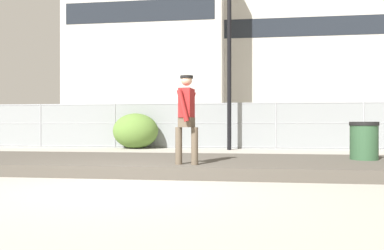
{
  "coord_description": "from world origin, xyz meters",
  "views": [
    {
      "loc": [
        1.83,
        -5.47,
        0.98
      ],
      "look_at": [
        0.39,
        5.9,
        0.95
      ],
      "focal_mm": 34.24,
      "sensor_mm": 36.0,
      "label": 1
    }
  ],
  "objects_px": {
    "street_lamp": "(229,36)",
    "shrub_left": "(136,131)",
    "skater": "(187,117)",
    "trash_bin": "(364,146)",
    "parked_car_mid": "(214,127)",
    "parked_car_near": "(99,127)",
    "skateboard": "(187,174)"
  },
  "relations": [
    {
      "from": "parked_car_near",
      "to": "parked_car_mid",
      "type": "distance_m",
      "value": 5.8
    },
    {
      "from": "skater",
      "to": "street_lamp",
      "type": "distance_m",
      "value": 7.98
    },
    {
      "from": "parked_car_near",
      "to": "shrub_left",
      "type": "distance_m",
      "value": 4.35
    },
    {
      "from": "skater",
      "to": "parked_car_near",
      "type": "bearing_deg",
      "value": 118.75
    },
    {
      "from": "skater",
      "to": "trash_bin",
      "type": "xyz_separation_m",
      "value": [
        3.6,
        1.41,
        -0.6
      ]
    },
    {
      "from": "skater",
      "to": "trash_bin",
      "type": "relative_size",
      "value": 1.78
    },
    {
      "from": "parked_car_mid",
      "to": "trash_bin",
      "type": "distance_m",
      "value": 10.26
    },
    {
      "from": "parked_car_near",
      "to": "shrub_left",
      "type": "relative_size",
      "value": 2.43
    },
    {
      "from": "street_lamp",
      "to": "parked_car_mid",
      "type": "xyz_separation_m",
      "value": [
        -0.8,
        3.67,
        -3.51
      ]
    },
    {
      "from": "shrub_left",
      "to": "trash_bin",
      "type": "xyz_separation_m",
      "value": [
        6.76,
        -6.2,
        -0.19
      ]
    },
    {
      "from": "skater",
      "to": "shrub_left",
      "type": "relative_size",
      "value": 1.0
    },
    {
      "from": "shrub_left",
      "to": "skateboard",
      "type": "bearing_deg",
      "value": -67.44
    },
    {
      "from": "skateboard",
      "to": "street_lamp",
      "type": "bearing_deg",
      "value": 85.21
    },
    {
      "from": "street_lamp",
      "to": "parked_car_mid",
      "type": "bearing_deg",
      "value": 102.34
    },
    {
      "from": "street_lamp",
      "to": "trash_bin",
      "type": "distance_m",
      "value": 7.61
    },
    {
      "from": "street_lamp",
      "to": "shrub_left",
      "type": "distance_m",
      "value": 5.25
    },
    {
      "from": "parked_car_near",
      "to": "trash_bin",
      "type": "bearing_deg",
      "value": -44.74
    },
    {
      "from": "parked_car_near",
      "to": "shrub_left",
      "type": "xyz_separation_m",
      "value": [
        2.83,
        -3.3,
        -0.13
      ]
    },
    {
      "from": "skater",
      "to": "shrub_left",
      "type": "distance_m",
      "value": 8.26
    },
    {
      "from": "parked_car_mid",
      "to": "trash_bin",
      "type": "relative_size",
      "value": 4.4
    },
    {
      "from": "street_lamp",
      "to": "parked_car_mid",
      "type": "relative_size",
      "value": 1.55
    },
    {
      "from": "skater",
      "to": "trash_bin",
      "type": "height_order",
      "value": "skater"
    },
    {
      "from": "parked_car_near",
      "to": "parked_car_mid",
      "type": "xyz_separation_m",
      "value": [
        5.8,
        0.03,
        0.0
      ]
    },
    {
      "from": "street_lamp",
      "to": "shrub_left",
      "type": "relative_size",
      "value": 3.82
    },
    {
      "from": "skateboard",
      "to": "street_lamp",
      "type": "distance_m",
      "value": 8.47
    },
    {
      "from": "parked_car_mid",
      "to": "skateboard",
      "type": "bearing_deg",
      "value": -88.99
    },
    {
      "from": "skateboard",
      "to": "shrub_left",
      "type": "distance_m",
      "value": 8.27
    },
    {
      "from": "parked_car_near",
      "to": "parked_car_mid",
      "type": "bearing_deg",
      "value": 0.25
    },
    {
      "from": "skateboard",
      "to": "parked_car_mid",
      "type": "distance_m",
      "value": 10.97
    },
    {
      "from": "trash_bin",
      "to": "skateboard",
      "type": "bearing_deg",
      "value": -158.55
    },
    {
      "from": "parked_car_mid",
      "to": "trash_bin",
      "type": "height_order",
      "value": "parked_car_mid"
    },
    {
      "from": "skateboard",
      "to": "parked_car_mid",
      "type": "relative_size",
      "value": 0.18
    }
  ]
}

